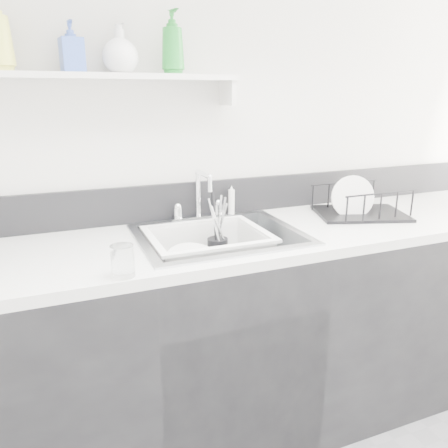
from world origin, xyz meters
name	(u,v)px	position (x,y,z in m)	size (l,w,h in m)	color
counter_run	(220,338)	(0.00, 1.19, 0.46)	(3.20, 0.62, 0.92)	black
backsplash	(195,199)	(0.00, 1.49, 1.00)	(3.20, 0.02, 0.16)	black
sink	(219,256)	(0.00, 1.19, 0.83)	(0.64, 0.52, 0.20)	silver
faucet	(199,206)	(0.00, 1.44, 0.98)	(0.26, 0.18, 0.23)	silver
side_sprayer	(231,200)	(0.16, 1.44, 0.99)	(0.03, 0.03, 0.14)	white
wall_shelf	(110,79)	(-0.35, 1.42, 1.51)	(1.00, 0.16, 0.12)	silver
wash_tub	(208,253)	(-0.04, 1.21, 0.84)	(0.47, 0.38, 0.18)	white
plate_stack	(196,270)	(-0.10, 1.17, 0.80)	(0.28, 0.27, 0.11)	white
utensil_cup	(218,249)	(0.03, 1.28, 0.83)	(0.09, 0.09, 0.29)	black
ladle	(204,267)	(-0.07, 1.17, 0.80)	(0.26, 0.09, 0.07)	silver
tumbler_in_tub	(237,258)	(0.08, 1.19, 0.81)	(0.07, 0.07, 0.09)	white
tumbler_counter	(123,261)	(-0.42, 0.92, 0.97)	(0.07, 0.07, 0.10)	white
dish_rack	(361,200)	(0.71, 1.23, 0.99)	(0.39, 0.29, 0.14)	black
bowl_small	(251,271)	(0.10, 1.11, 0.78)	(0.10, 0.10, 0.03)	white
soap_bottle_b	(71,47)	(-0.48, 1.40, 1.62)	(0.08, 0.08, 0.17)	#3652AB
soap_bottle_c	(120,49)	(-0.31, 1.41, 1.62)	(0.13, 0.13, 0.17)	silver
soap_bottle_d	(173,42)	(-0.11, 1.40, 1.65)	(0.09, 0.09, 0.23)	#187825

